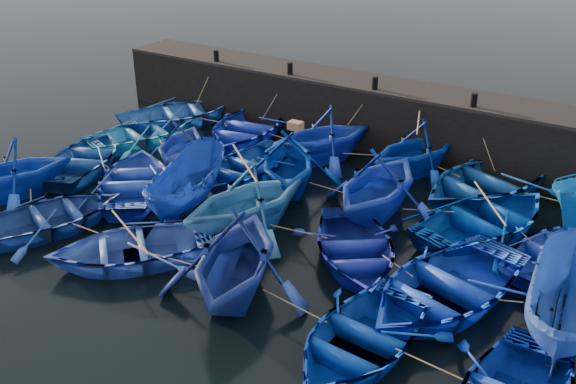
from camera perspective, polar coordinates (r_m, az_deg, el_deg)
The scene contains 34 objects.
ground at distance 19.58m, azimuth -5.08°, elevation -5.32°, with size 120.00×120.00×0.00m, color black.
quay_wall at distance 27.28m, azimuth 8.35°, elevation 6.75°, with size 26.00×2.50×2.50m, color black.
quay_top at distance 26.88m, azimuth 8.54°, elevation 9.38°, with size 26.00×2.50×0.12m, color black.
bollard_0 at distance 30.12m, azimuth -6.40°, elevation 11.94°, with size 0.24×0.24×0.50m, color black.
bollard_1 at distance 27.85m, azimuth 0.17°, elevation 10.92°, with size 0.24×0.24×0.50m, color black.
bollard_2 at distance 26.01m, azimuth 7.73°, elevation 9.57°, with size 0.24×0.24×0.50m, color black.
bollard_3 at distance 24.68m, azimuth 16.20°, elevation 7.86°, with size 0.24×0.24×0.50m, color black.
boat_0 at distance 29.80m, azimuth -9.72°, elevation 6.93°, with size 3.87×5.41×1.12m, color #2451A0.
boat_1 at distance 27.64m, azimuth -3.77°, elevation 5.77°, with size 4.03×5.64×1.17m, color #152BB1.
boat_2 at distance 25.25m, azimuth 3.13°, elevation 5.11°, with size 3.73×4.33×2.28m, color #1331A3.
boat_3 at distance 24.52m, azimuth 11.31°, elevation 3.84°, with size 3.56×4.14×2.18m, color #032D90.
boat_4 at distance 23.56m, azimuth 17.09°, elevation 0.92°, with size 4.16×5.81×1.21m, color navy.
boat_6 at distance 27.83m, azimuth -12.83°, elevation 5.11°, with size 3.47×4.85×1.01m, color #2D7ED0.
boat_7 at distance 25.19m, azimuth -9.53°, elevation 4.29°, with size 3.14×3.65×1.92m, color #203C97.
boat_8 at distance 24.02m, azimuth -3.73°, elevation 2.32°, with size 3.49×4.88×1.01m, color #0D3C9C.
boat_9 at distance 22.71m, azimuth 0.01°, elevation 2.87°, with size 3.97×4.60×2.42m, color #002D8C.
boat_10 at distance 21.09m, azimuth 8.07°, elevation 0.80°, with size 4.10×4.76×2.51m, color #1433A5.
boat_11 at distance 21.07m, azimuth 17.26°, elevation -2.31°, with size 3.88×5.43×1.13m, color #003696.
boat_12 at distance 20.25m, azimuth 23.11°, elevation -4.91°, with size 3.14×4.39×0.91m, color blue.
boat_13 at distance 25.88m, azimuth -17.63°, elevation 2.90°, with size 3.50×4.89×1.01m, color navy.
boat_14 at distance 23.46m, azimuth -13.49°, elevation 1.06°, with size 3.62×5.06×1.05m, color #2542B9.
boat_15 at distance 21.79m, azimuth -9.02°, elevation 0.61°, with size 1.78×4.72×1.82m, color navy.
boat_16 at distance 19.99m, azimuth -3.79°, elevation -0.61°, with size 3.95×4.59×2.41m, color #2B6BA7.
boat_17 at distance 18.84m, azimuth 5.91°, elevation -4.99°, with size 3.41×4.77×0.99m, color navy.
boat_18 at distance 17.45m, azimuth 13.81°, elevation -8.09°, with size 4.07×5.69×1.18m, color #0E31BE.
boat_19 at distance 17.18m, azimuth 23.30°, elevation -8.95°, with size 1.80×4.78×1.85m, color #224AA3.
boat_20 at distance 24.27m, azimuth -23.41°, elevation 1.85°, with size 3.54×4.11×2.16m, color #0A3197.
boat_21 at distance 21.79m, azimuth -20.41°, elevation -2.05°, with size 3.40×4.76×0.99m, color navy.
boat_22 at distance 19.33m, azimuth -13.76°, elevation -4.76°, with size 3.48×4.87×1.01m, color blue.
boat_23 at distance 16.95m, azimuth -4.75°, elevation -5.78°, with size 4.10×4.75×2.50m, color navy.
boat_24 at distance 15.53m, azimuth 6.44°, elevation -12.68°, with size 3.45×4.82×1.00m, color #063393.
wooden_crate at distance 22.06m, azimuth 0.67°, elevation 5.93°, with size 0.48×0.37×0.28m, color #9B6744.
mooring_ropes at distance 22.62m, azimuth 3.27°, elevation 1.79°, with size 18.07×11.75×2.10m.
loose_oars at distance 20.35m, azimuth 3.62°, elevation 1.48°, with size 10.52×12.34×1.46m.
Camera 1 is at (10.42, -13.07, 10.20)m, focal length 40.00 mm.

